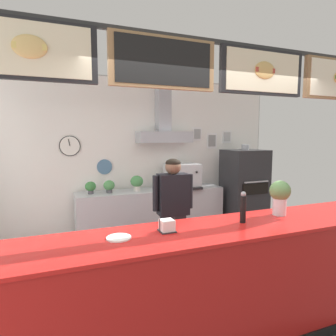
{
  "coord_description": "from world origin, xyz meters",
  "views": [
    {
      "loc": [
        -1.47,
        -2.61,
        1.89
      ],
      "look_at": [
        -0.14,
        0.74,
        1.48
      ],
      "focal_mm": 31.15,
      "sensor_mm": 36.0,
      "label": 1
    }
  ],
  "objects_px": {
    "potted_sage": "(163,182)",
    "pepper_grinder": "(243,207)",
    "potted_oregano": "(91,187)",
    "basil_vase": "(280,196)",
    "shop_worker": "(173,214)",
    "potted_thyme": "(137,182)",
    "pizza_oven": "(244,192)",
    "espresso_machine": "(182,176)",
    "potted_rosemary": "(109,186)",
    "napkin_holder": "(167,226)",
    "condiment_plate": "(119,238)"
  },
  "relations": [
    {
      "from": "potted_sage",
      "to": "pepper_grinder",
      "type": "xyz_separation_m",
      "value": [
        -0.18,
        -2.58,
        0.16
      ]
    },
    {
      "from": "potted_rosemary",
      "to": "pepper_grinder",
      "type": "relative_size",
      "value": 0.72
    },
    {
      "from": "pizza_oven",
      "to": "potted_oregano",
      "type": "xyz_separation_m",
      "value": [
        -2.78,
        0.3,
        0.24
      ]
    },
    {
      "from": "potted_oregano",
      "to": "condiment_plate",
      "type": "bearing_deg",
      "value": -92.0
    },
    {
      "from": "potted_oregano",
      "to": "potted_sage",
      "type": "bearing_deg",
      "value": -1.27
    },
    {
      "from": "potted_thyme",
      "to": "condiment_plate",
      "type": "bearing_deg",
      "value": -108.5
    },
    {
      "from": "condiment_plate",
      "to": "pepper_grinder",
      "type": "distance_m",
      "value": 1.17
    },
    {
      "from": "potted_thyme",
      "to": "basil_vase",
      "type": "distance_m",
      "value": 2.62
    },
    {
      "from": "potted_oregano",
      "to": "basil_vase",
      "type": "distance_m",
      "value": 2.99
    },
    {
      "from": "shop_worker",
      "to": "potted_thyme",
      "type": "relative_size",
      "value": 5.95
    },
    {
      "from": "potted_thyme",
      "to": "pizza_oven",
      "type": "bearing_deg",
      "value": -7.1
    },
    {
      "from": "potted_sage",
      "to": "condiment_plate",
      "type": "relative_size",
      "value": 1.21
    },
    {
      "from": "shop_worker",
      "to": "condiment_plate",
      "type": "bearing_deg",
      "value": 53.92
    },
    {
      "from": "potted_sage",
      "to": "potted_rosemary",
      "type": "bearing_deg",
      "value": 179.91
    },
    {
      "from": "espresso_machine",
      "to": "potted_rosemary",
      "type": "relative_size",
      "value": 2.82
    },
    {
      "from": "pizza_oven",
      "to": "napkin_holder",
      "type": "xyz_separation_m",
      "value": [
        -2.46,
        -2.29,
        0.32
      ]
    },
    {
      "from": "basil_vase",
      "to": "potted_sage",
      "type": "bearing_deg",
      "value": 97.4
    },
    {
      "from": "espresso_machine",
      "to": "pepper_grinder",
      "type": "distance_m",
      "value": 2.62
    },
    {
      "from": "pizza_oven",
      "to": "napkin_holder",
      "type": "relative_size",
      "value": 12.29
    },
    {
      "from": "potted_thyme",
      "to": "condiment_plate",
      "type": "xyz_separation_m",
      "value": [
        -0.86,
        -2.56,
        -0.01
      ]
    },
    {
      "from": "potted_rosemary",
      "to": "pepper_grinder",
      "type": "xyz_separation_m",
      "value": [
        0.78,
        -2.58,
        0.17
      ]
    },
    {
      "from": "pizza_oven",
      "to": "potted_oregano",
      "type": "distance_m",
      "value": 2.81
    },
    {
      "from": "potted_rosemary",
      "to": "potted_sage",
      "type": "distance_m",
      "value": 0.95
    },
    {
      "from": "potted_oregano",
      "to": "basil_vase",
      "type": "relative_size",
      "value": 0.57
    },
    {
      "from": "espresso_machine",
      "to": "potted_oregano",
      "type": "bearing_deg",
      "value": 178.54
    },
    {
      "from": "potted_thyme",
      "to": "pepper_grinder",
      "type": "relative_size",
      "value": 0.91
    },
    {
      "from": "espresso_machine",
      "to": "shop_worker",
      "type": "bearing_deg",
      "value": -118.86
    },
    {
      "from": "potted_rosemary",
      "to": "condiment_plate",
      "type": "bearing_deg",
      "value": -98.54
    },
    {
      "from": "espresso_machine",
      "to": "condiment_plate",
      "type": "distance_m",
      "value": 3.08
    },
    {
      "from": "pizza_oven",
      "to": "pepper_grinder",
      "type": "xyz_separation_m",
      "value": [
        -1.71,
        -2.31,
        0.41
      ]
    },
    {
      "from": "pizza_oven",
      "to": "potted_rosemary",
      "type": "xyz_separation_m",
      "value": [
        -2.49,
        0.27,
        0.24
      ]
    },
    {
      "from": "shop_worker",
      "to": "basil_vase",
      "type": "distance_m",
      "value": 1.4
    },
    {
      "from": "potted_oregano",
      "to": "pepper_grinder",
      "type": "bearing_deg",
      "value": -67.67
    },
    {
      "from": "espresso_machine",
      "to": "potted_sage",
      "type": "xyz_separation_m",
      "value": [
        -0.37,
        0.01,
        -0.08
      ]
    },
    {
      "from": "shop_worker",
      "to": "pepper_grinder",
      "type": "relative_size",
      "value": 5.43
    },
    {
      "from": "shop_worker",
      "to": "basil_vase",
      "type": "bearing_deg",
      "value": 123.4
    },
    {
      "from": "potted_oregano",
      "to": "potted_rosemary",
      "type": "xyz_separation_m",
      "value": [
        0.3,
        -0.03,
        0.0
      ]
    },
    {
      "from": "espresso_machine",
      "to": "pepper_grinder",
      "type": "height_order",
      "value": "same"
    },
    {
      "from": "potted_rosemary",
      "to": "condiment_plate",
      "type": "height_order",
      "value": "potted_rosemary"
    },
    {
      "from": "pizza_oven",
      "to": "condiment_plate",
      "type": "bearing_deg",
      "value": -141.26
    },
    {
      "from": "potted_thyme",
      "to": "napkin_holder",
      "type": "xyz_separation_m",
      "value": [
        -0.44,
        -2.54,
        0.04
      ]
    },
    {
      "from": "potted_oregano",
      "to": "pepper_grinder",
      "type": "relative_size",
      "value": 0.69
    },
    {
      "from": "shop_worker",
      "to": "basil_vase",
      "type": "relative_size",
      "value": 4.5
    },
    {
      "from": "pizza_oven",
      "to": "potted_thyme",
      "type": "distance_m",
      "value": 2.05
    },
    {
      "from": "potted_sage",
      "to": "pepper_grinder",
      "type": "distance_m",
      "value": 2.59
    },
    {
      "from": "shop_worker",
      "to": "napkin_holder",
      "type": "xyz_separation_m",
      "value": [
        -0.56,
        -1.21,
        0.26
      ]
    },
    {
      "from": "condiment_plate",
      "to": "espresso_machine",
      "type": "bearing_deg",
      "value": 56.3
    },
    {
      "from": "espresso_machine",
      "to": "condiment_plate",
      "type": "bearing_deg",
      "value": -123.7
    },
    {
      "from": "potted_sage",
      "to": "condiment_plate",
      "type": "distance_m",
      "value": 2.9
    },
    {
      "from": "potted_rosemary",
      "to": "pizza_oven",
      "type": "bearing_deg",
      "value": -6.22
    }
  ]
}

